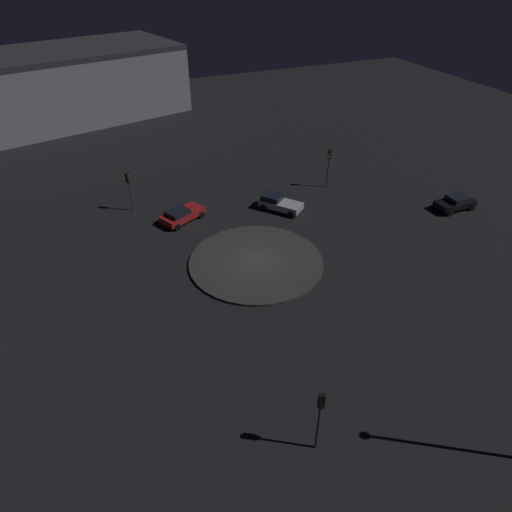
{
  "coord_description": "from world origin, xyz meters",
  "views": [
    {
      "loc": [
        -11.73,
        -27.06,
        21.36
      ],
      "look_at": [
        0.0,
        0.0,
        0.66
      ],
      "focal_mm": 31.73,
      "sensor_mm": 36.0,
      "label": 1
    }
  ],
  "objects": [
    {
      "name": "traffic_light_south",
      "position": [
        -3.63,
        -16.02,
        2.99
      ],
      "size": [
        0.34,
        0.38,
        4.2
      ],
      "rotation": [
        0.0,
        0.0,
        1.35
      ],
      "color": "#2D2D2D",
      "rests_on": "ground_plane"
    },
    {
      "name": "roundabout_island",
      "position": [
        0.0,
        0.0,
        0.1
      ],
      "size": [
        10.8,
        10.8,
        0.21
      ],
      "primitive_type": "cylinder",
      "color": "#383838",
      "rests_on": "ground_plane"
    },
    {
      "name": "ground_plane",
      "position": [
        0.0,
        0.0,
        0.0
      ],
      "size": [
        117.73,
        117.73,
        0.0
      ],
      "primitive_type": "plane",
      "color": "black"
    },
    {
      "name": "car_black",
      "position": [
        21.1,
        0.54,
        0.7
      ],
      "size": [
        3.82,
        2.03,
        1.33
      ],
      "rotation": [
        0.0,
        0.0,
        3.14
      ],
      "color": "black",
      "rests_on": "ground_plane"
    },
    {
      "name": "car_silver",
      "position": [
        5.48,
        7.12,
        0.73
      ],
      "size": [
        3.83,
        4.23,
        1.43
      ],
      "rotation": [
        0.0,
        0.0,
        -0.91
      ],
      "color": "silver",
      "rests_on": "ground_plane"
    },
    {
      "name": "traffic_light_northwest",
      "position": [
        -7.42,
        12.6,
        2.73
      ],
      "size": [
        0.37,
        0.4,
        3.82
      ],
      "rotation": [
        0.0,
        0.0,
        -1.04
      ],
      "color": "#2D2D2D",
      "rests_on": "ground_plane"
    },
    {
      "name": "traffic_light_northeast",
      "position": [
        12.19,
        9.53,
        2.93
      ],
      "size": [
        0.39,
        0.38,
        4.12
      ],
      "rotation": [
        0.0,
        0.0,
        -2.48
      ],
      "color": "#2D2D2D",
      "rests_on": "ground_plane"
    },
    {
      "name": "store_building",
      "position": [
        -12.68,
        43.53,
        4.61
      ],
      "size": [
        39.0,
        23.27,
        9.21
      ],
      "rotation": [
        0.0,
        0.0,
        3.38
      ],
      "color": "#8C939E",
      "rests_on": "ground_plane"
    },
    {
      "name": "car_red",
      "position": [
        -3.63,
        8.76,
        0.69
      ],
      "size": [
        4.49,
        3.43,
        1.31
      ],
      "rotation": [
        0.0,
        0.0,
        0.44
      ],
      "color": "red",
      "rests_on": "ground_plane"
    }
  ]
}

